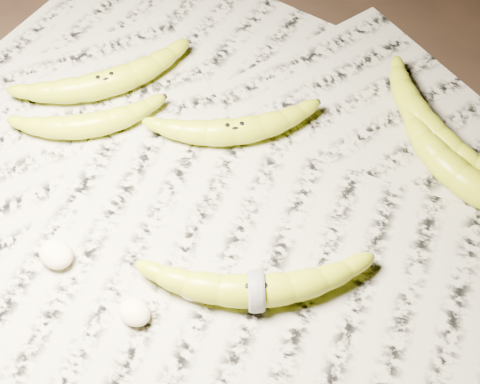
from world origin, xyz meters
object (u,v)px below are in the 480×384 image
Objects in this scene: banana_left_b at (87,124)px; banana_center at (234,129)px; banana_left_a at (106,82)px; banana_upper_a at (423,118)px; banana_taped at (256,289)px; banana_upper_b at (461,176)px.

banana_center is at bearing -14.27° from banana_left_b.
banana_upper_a is (0.36, 0.19, -0.00)m from banana_left_a.
banana_left_b is 0.31m from banana_taped.
banana_left_b is 0.42m from banana_upper_a.
banana_left_a is 0.18m from banana_center.
banana_upper_b reaches higher than banana_left_a.
banana_upper_b reaches higher than banana_taped.
banana_center is (0.18, 0.03, -0.00)m from banana_left_a.
banana_taped is 0.31m from banana_upper_a.
banana_left_b is at bearing -114.81° from banana_upper_a.
banana_upper_b is at bearing -40.55° from banana_left_a.
banana_upper_a is at bearing -10.00° from banana_left_b.
banana_taped is at bearing -91.81° from banana_center.
banana_center is 0.27m from banana_upper_b.
banana_center is 1.04× the size of banana_upper_a.
banana_center is 0.99× the size of banana_upper_b.
banana_left_a is at bearing -124.52° from banana_upper_a.
banana_upper_a is at bearing 158.38° from banana_upper_b.
banana_left_b is at bearing -124.26° from banana_left_a.
banana_center and banana_upper_a have the same top height.
banana_upper_b is (0.25, 0.10, 0.00)m from banana_center.
banana_upper_a is (0.33, 0.25, 0.00)m from banana_left_b.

